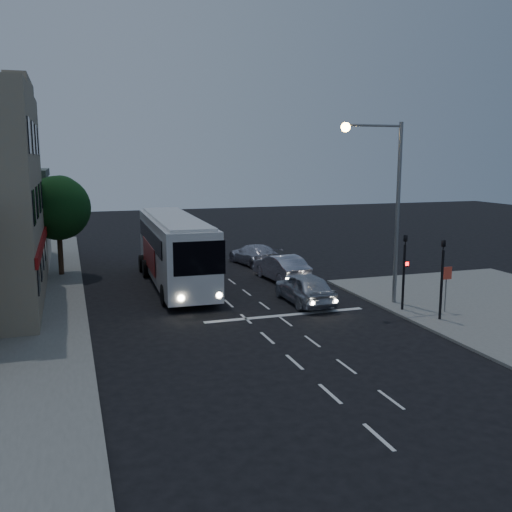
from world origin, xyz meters
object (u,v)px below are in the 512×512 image
object	(u,v)px
streetlight	(387,192)
car_sedan_b	(254,254)
regulatory_sign	(447,282)
tour_bus	(175,248)
car_suv	(305,288)
car_sedan_a	(281,268)
traffic_signal_side	(442,270)
traffic_signal_main	(404,263)
street_tree	(58,205)

from	to	relation	value
streetlight	car_sedan_b	bearing A→B (deg)	102.19
streetlight	regulatory_sign	bearing A→B (deg)	-51.25
tour_bus	car_sedan_b	xyz separation A→B (m)	(6.40, 4.62, -1.46)
car_suv	regulatory_sign	xyz separation A→B (m)	(5.57, -4.04, 0.79)
regulatory_sign	streetlight	xyz separation A→B (m)	(-1.96, 2.44, 4.14)
car_suv	regulatory_sign	world-z (taller)	regulatory_sign
car_sedan_a	traffic_signal_side	distance (m)	11.30
car_sedan_b	traffic_signal_main	bearing A→B (deg)	91.97
traffic_signal_side	street_tree	xyz separation A→B (m)	(-16.51, 16.22, 2.08)
traffic_signal_side	street_tree	bearing A→B (deg)	135.50
tour_bus	car_sedan_a	bearing A→B (deg)	-6.44
car_suv	car_sedan_a	world-z (taller)	car_sedan_a
car_suv	traffic_signal_side	bearing A→B (deg)	132.44
tour_bus	car_sedan_a	world-z (taller)	tour_bus
car_suv	car_sedan_a	distance (m)	5.59
car_suv	traffic_signal_main	distance (m)	5.17
street_tree	car_sedan_a	bearing A→B (deg)	-24.06
car_suv	car_sedan_b	bearing A→B (deg)	-94.53
car_sedan_a	traffic_signal_main	bearing A→B (deg)	104.69
streetlight	street_tree	bearing A→B (deg)	140.49
traffic_signal_side	regulatory_sign	distance (m)	1.61
regulatory_sign	streetlight	world-z (taller)	streetlight
traffic_signal_main	street_tree	distance (m)	21.38
regulatory_sign	street_tree	distance (m)	23.40
car_sedan_a	traffic_signal_side	bearing A→B (deg)	104.65
traffic_signal_main	traffic_signal_side	world-z (taller)	same
tour_bus	streetlight	world-z (taller)	streetlight
car_suv	car_sedan_a	size ratio (longest dim) A/B	0.96
car_sedan_a	car_sedan_b	size ratio (longest dim) A/B	0.98
car_sedan_a	regulatory_sign	world-z (taller)	regulatory_sign
car_sedan_a	car_sedan_b	world-z (taller)	car_sedan_a
car_sedan_b	traffic_signal_side	xyz separation A→B (m)	(3.69, -16.05, 1.69)
street_tree	car_sedan_b	bearing A→B (deg)	-0.78
car_sedan_a	traffic_signal_main	size ratio (longest dim) A/B	1.20
regulatory_sign	traffic_signal_side	bearing A→B (deg)	-136.08
car_sedan_a	streetlight	bearing A→B (deg)	106.47
car_suv	streetlight	size ratio (longest dim) A/B	0.52
tour_bus	traffic_signal_main	distance (m)	13.32
tour_bus	traffic_signal_side	xyz separation A→B (m)	(10.08, -11.43, 0.23)
car_suv	traffic_signal_main	xyz separation A→B (m)	(3.87, -3.02, 1.62)
car_sedan_b	streetlight	size ratio (longest dim) A/B	0.56
traffic_signal_main	streetlight	size ratio (longest dim) A/B	0.46
streetlight	street_tree	xyz separation A→B (m)	(-15.55, 12.82, -1.23)
streetlight	car_suv	bearing A→B (deg)	156.11
car_suv	streetlight	distance (m)	6.32
tour_bus	car_suv	world-z (taller)	tour_bus
car_suv	traffic_signal_side	world-z (taller)	traffic_signal_side
car_sedan_a	traffic_signal_side	size ratio (longest dim) A/B	1.20
car_suv	street_tree	world-z (taller)	street_tree
car_sedan_a	regulatory_sign	bearing A→B (deg)	111.45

